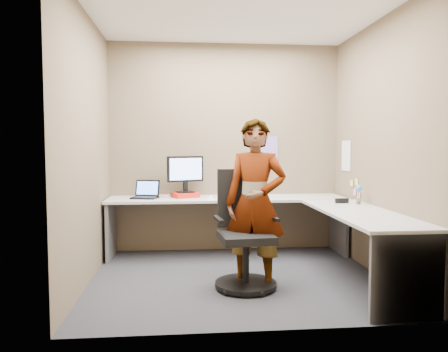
{
  "coord_description": "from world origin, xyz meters",
  "views": [
    {
      "loc": [
        -0.55,
        -4.42,
        1.38
      ],
      "look_at": [
        -0.11,
        0.25,
        1.05
      ],
      "focal_mm": 35.0,
      "sensor_mm": 36.0,
      "label": 1
    }
  ],
  "objects": [
    {
      "name": "wall_back",
      "position": [
        0.0,
        1.3,
        1.35
      ],
      "size": [
        3.0,
        0.0,
        3.0
      ],
      "primitive_type": "plane",
      "rotation": [
        1.57,
        0.0,
        0.0
      ],
      "color": "brown",
      "rests_on": "ground"
    },
    {
      "name": "office_chair",
      "position": [
        0.04,
        -0.26,
        0.46
      ],
      "size": [
        0.6,
        0.6,
        1.12
      ],
      "rotation": [
        0.0,
        0.0,
        0.09
      ],
      "color": "black",
      "rests_on": "ground"
    },
    {
      "name": "monitor",
      "position": [
        -0.52,
        1.04,
        1.06
      ],
      "size": [
        0.45,
        0.24,
        0.46
      ],
      "rotation": [
        0.0,
        0.0,
        0.41
      ],
      "color": "black",
      "rests_on": "paper_ream"
    },
    {
      "name": "ceiling",
      "position": [
        0.0,
        0.0,
        2.7
      ],
      "size": [
        3.0,
        3.0,
        0.0
      ],
      "primitive_type": "plane",
      "rotation": [
        3.14,
        0.0,
        0.0
      ],
      "color": "white",
      "rests_on": "wall_back"
    },
    {
      "name": "wall_left",
      "position": [
        -1.5,
        0.0,
        1.35
      ],
      "size": [
        0.0,
        2.7,
        2.7
      ],
      "primitive_type": "plane",
      "rotation": [
        1.57,
        0.0,
        1.57
      ],
      "color": "brown",
      "rests_on": "ground"
    },
    {
      "name": "wall_right",
      "position": [
        1.5,
        0.0,
        1.35
      ],
      "size": [
        0.0,
        2.7,
        2.7
      ],
      "primitive_type": "plane",
      "rotation": [
        1.57,
        0.0,
        -1.57
      ],
      "color": "brown",
      "rests_on": "ground"
    },
    {
      "name": "flower",
      "position": [
        1.37,
        0.21,
        0.87
      ],
      "size": [
        0.07,
        0.07,
        0.22
      ],
      "color": "brown",
      "rests_on": "desk"
    },
    {
      "name": "paper_ream",
      "position": [
        -0.53,
        1.02,
        0.76
      ],
      "size": [
        0.36,
        0.32,
        0.06
      ],
      "primitive_type": "cube",
      "rotation": [
        0.0,
        0.0,
        0.41
      ],
      "color": "red",
      "rests_on": "desk"
    },
    {
      "name": "trackball_mouse",
      "position": [
        -0.78,
        1.01,
        0.76
      ],
      "size": [
        0.12,
        0.08,
        0.07
      ],
      "color": "#B7B7BC",
      "rests_on": "desk"
    },
    {
      "name": "desk",
      "position": [
        0.44,
        0.39,
        0.59
      ],
      "size": [
        2.98,
        2.58,
        0.73
      ],
      "color": "silver",
      "rests_on": "ground"
    },
    {
      "name": "calendar_purple",
      "position": [
        0.55,
        1.29,
        1.3
      ],
      "size": [
        0.3,
        0.01,
        0.4
      ],
      "primitive_type": "cube",
      "color": "#846BB7",
      "rests_on": "wall_back"
    },
    {
      "name": "laptop",
      "position": [
        -1.01,
        1.02,
        0.79
      ],
      "size": [
        0.36,
        0.32,
        0.22
      ],
      "rotation": [
        0.0,
        0.0,
        -0.26
      ],
      "color": "black",
      "rests_on": "desk"
    },
    {
      "name": "origami",
      "position": [
        -0.22,
        0.75,
        0.76
      ],
      "size": [
        0.1,
        0.1,
        0.06
      ],
      "primitive_type": "cone",
      "color": "white",
      "rests_on": "desk"
    },
    {
      "name": "calendar_white",
      "position": [
        1.49,
        0.9,
        1.25
      ],
      "size": [
        0.01,
        0.28,
        0.38
      ],
      "primitive_type": "cube",
      "color": "white",
      "rests_on": "wall_right"
    },
    {
      "name": "person",
      "position": [
        0.14,
        -0.25,
        0.82
      ],
      "size": [
        0.7,
        0.59,
        1.64
      ],
      "primitive_type": "imported",
      "rotation": [
        0.0,
        0.0,
        -0.39
      ],
      "color": "#999399",
      "rests_on": "ground"
    },
    {
      "name": "stapler",
      "position": [
        1.22,
        0.31,
        0.76
      ],
      "size": [
        0.15,
        0.05,
        0.05
      ],
      "primitive_type": "cube",
      "rotation": [
        0.0,
        0.0,
        0.07
      ],
      "color": "black",
      "rests_on": "desk"
    },
    {
      "name": "sticky_note_c",
      "position": [
        1.49,
        0.48,
        0.8
      ],
      "size": [
        0.01,
        0.07,
        0.07
      ],
      "primitive_type": "cube",
      "color": "pink",
      "rests_on": "wall_right"
    },
    {
      "name": "sticky_note_d",
      "position": [
        1.49,
        0.7,
        0.92
      ],
      "size": [
        0.01,
        0.07,
        0.07
      ],
      "primitive_type": "cube",
      "color": "#F2E059",
      "rests_on": "wall_right"
    },
    {
      "name": "sticky_note_a",
      "position": [
        1.49,
        0.55,
        0.95
      ],
      "size": [
        0.01,
        0.07,
        0.07
      ],
      "primitive_type": "cube",
      "color": "#F2E059",
      "rests_on": "wall_right"
    },
    {
      "name": "sticky_note_b",
      "position": [
        1.49,
        0.6,
        0.82
      ],
      "size": [
        0.01,
        0.07,
        0.07
      ],
      "primitive_type": "cube",
      "color": "pink",
      "rests_on": "wall_right"
    },
    {
      "name": "ground",
      "position": [
        0.0,
        0.0,
        0.0
      ],
      "size": [
        3.0,
        3.0,
        0.0
      ],
      "primitive_type": "plane",
      "color": "#26272C",
      "rests_on": "ground"
    }
  ]
}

